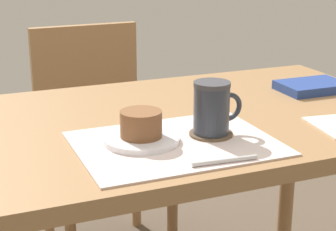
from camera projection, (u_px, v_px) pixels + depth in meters
The scene contains 9 objects.
dining_table at pixel (169, 150), 1.34m from camera, with size 1.22×0.71×0.72m.
wooden_chair at pixel (99, 132), 1.99m from camera, with size 0.43×0.43×0.82m.
placemat at pixel (175, 143), 1.14m from camera, with size 0.40×0.30×0.00m, color silver.
pastry_plate at pixel (141, 139), 1.14m from camera, with size 0.16×0.16×0.01m, color white.
pastry at pixel (141, 124), 1.13m from camera, with size 0.09×0.09×0.05m, color brown.
coffee_coaster at pixel (211, 134), 1.18m from camera, with size 0.09×0.09×0.01m, color brown.
coffee_mug at pixel (213, 108), 1.17m from camera, with size 0.11×0.08×0.11m.
teaspoon at pixel (225, 161), 1.04m from camera, with size 0.01×0.01×0.13m, color silver.
small_book at pixel (312, 86), 1.54m from camera, with size 0.18×0.12×0.02m, color navy.
Camera 1 is at (-0.48, -1.16, 1.12)m, focal length 60.00 mm.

